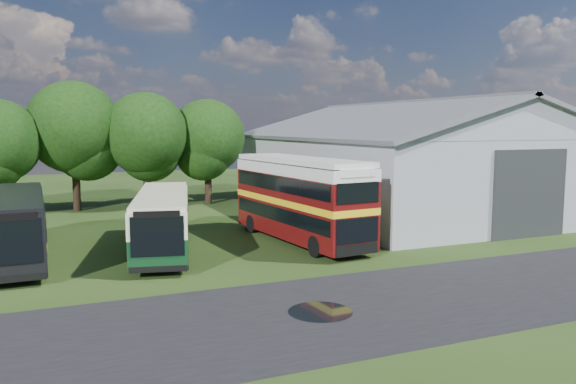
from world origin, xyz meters
name	(u,v)px	position (x,y,z in m)	size (l,w,h in m)	color
ground	(321,285)	(0.00, 0.00, 0.00)	(120.00, 120.00, 0.00)	#1D310F
asphalt_road	(429,297)	(3.00, -3.00, 0.00)	(60.00, 8.00, 0.02)	black
puddle	(320,312)	(-1.50, -3.00, 0.00)	(2.20, 2.20, 0.01)	black
storage_shed	(405,154)	(15.00, 15.98, 4.17)	(18.80, 24.80, 8.15)	gray
tree_mid	(74,127)	(-8.00, 24.80, 6.18)	(6.80, 6.80, 9.60)	black
tree_right_a	(146,134)	(-3.00, 23.80, 5.69)	(6.26, 6.26, 8.83)	black
tree_right_b	(207,137)	(2.00, 24.60, 5.44)	(5.98, 5.98, 8.45)	black
shrub_front	(365,244)	(5.60, 6.00, 0.00)	(1.70, 1.70, 1.70)	#194714
shrub_mid	(347,237)	(5.60, 8.00, 0.00)	(1.60, 1.60, 1.60)	#194714
shrub_back	(330,231)	(5.60, 10.00, 0.00)	(1.80, 1.80, 1.80)	#194714
bus_green_single	(163,220)	(-4.63, 8.51, 1.59)	(4.84, 11.09, 2.98)	black
bus_maroon_double	(300,200)	(2.69, 8.01, 2.29)	(3.77, 10.89, 4.59)	black
bus_dark_single	(15,225)	(-11.39, 9.49, 1.66)	(2.88, 11.39, 3.13)	black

